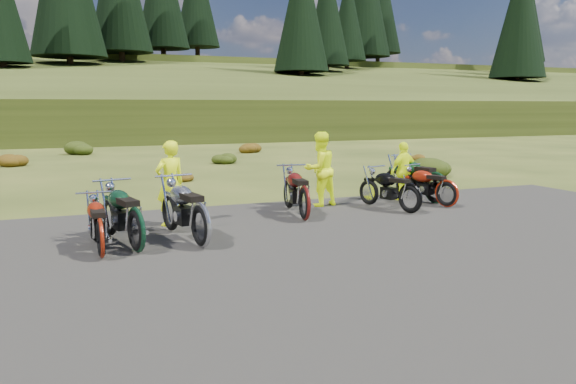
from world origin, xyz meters
name	(u,v)px	position (x,y,z in m)	size (l,w,h in m)	color
ground	(296,239)	(0.00, 0.00, 0.00)	(300.00, 300.00, 0.00)	#324015
gravel_pad	(343,265)	(0.00, -2.00, 0.00)	(20.00, 12.00, 0.04)	black
hill_slope	(107,132)	(0.00, 50.00, 0.00)	(300.00, 46.00, 3.00)	#313C14
hill_plateau	(85,119)	(0.00, 110.00, 0.00)	(300.00, 90.00, 9.17)	#313C14
conifer_26	(301,7)	(21.00, 49.00, 13.37)	(6.16, 6.16, 16.00)	black
conifer_27	(327,12)	(27.00, 55.00, 14.06)	(5.72, 5.72, 15.00)	black
conifer_28	(348,16)	(33.00, 61.00, 14.76)	(5.28, 5.28, 14.00)	black
conifer_30	(379,0)	(45.00, 73.00, 19.66)	(7.48, 7.48, 19.00)	black
conifer_31	(521,14)	(51.00, 48.00, 14.18)	(7.04, 7.04, 18.00)	black
conifer_32	(522,18)	(57.00, 54.00, 14.87)	(6.60, 6.60, 17.00)	black
conifer_33	(523,21)	(63.00, 60.00, 15.56)	(6.16, 6.16, 16.00)	black
conifer_34	(524,24)	(69.00, 66.00, 16.26)	(5.72, 5.72, 15.00)	black
conifer_35	(525,26)	(75.00, 72.00, 16.95)	(5.28, 5.28, 14.00)	black
conifer_36	(526,15)	(81.00, 78.00, 20.16)	(7.92, 7.92, 20.00)	black
shrub_2	(12,158)	(-6.20, 16.60, 0.38)	(1.30, 1.30, 0.77)	#68310D
shrub_3	(81,146)	(-3.30, 21.90, 0.46)	(1.56, 1.56, 0.92)	black
shrub_4	(182,175)	(-0.40, 9.20, 0.23)	(0.77, 0.77, 0.45)	#68310D
shrub_5	(223,157)	(2.50, 14.50, 0.31)	(1.03, 1.03, 0.61)	black
shrub_6	(249,146)	(5.40, 19.80, 0.38)	(1.30, 1.30, 0.77)	#68310D
shrub_7	(431,164)	(8.30, 7.10, 0.46)	(1.56, 1.56, 0.92)	black
shrub_8	(414,156)	(11.20, 12.40, 0.23)	(0.77, 0.77, 0.45)	#68310D
motorcycle_1	(102,260)	(-3.63, -0.18, 0.00)	(1.92, 0.64, 1.01)	maroon
motorcycle_2	(137,254)	(-3.02, -0.02, 0.00)	(2.27, 0.76, 1.19)	black
motorcycle_3	(201,249)	(-1.90, -0.11, 0.00)	(2.34, 0.78, 1.23)	#99999E
motorcycle_4	(305,222)	(0.80, 1.43, 0.00)	(2.23, 0.74, 1.17)	#55100E
motorcycle_5	(410,214)	(3.48, 1.29, 0.00)	(2.04, 0.68, 1.07)	black
motorcycle_6	(446,208)	(4.81, 1.64, 0.00)	(1.97, 0.66, 1.03)	maroon
motorcycle_7	(435,205)	(4.87, 2.19, 0.00)	(2.35, 0.78, 1.23)	black
person_middle	(170,185)	(-2.06, 2.04, 0.91)	(0.66, 0.44, 1.82)	#E7FC0D
person_right_a	(320,170)	(1.91, 3.03, 0.95)	(0.92, 0.72, 1.89)	#E7FC0D
person_right_b	(404,172)	(4.41, 3.02, 0.79)	(0.93, 0.39, 1.58)	#E7FC0D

